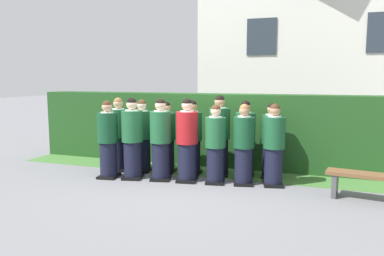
{
  "coord_description": "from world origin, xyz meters",
  "views": [
    {
      "loc": [
        2.56,
        -6.96,
        2.07
      ],
      "look_at": [
        0.0,
        0.3,
        1.05
      ],
      "focal_mm": 34.97,
      "sensor_mm": 36.0,
      "label": 1
    }
  ],
  "objects_px": {
    "student_front_row_2": "(161,141)",
    "student_rear_row_5": "(245,140)",
    "student_front_row_4": "(215,146)",
    "student_rear_row_0": "(119,136)",
    "student_front_row_1": "(132,140)",
    "student_front_row_6": "(274,147)",
    "student_rear_row_3": "(192,139)",
    "student_rear_row_4": "(219,137)",
    "student_rear_row_2": "(166,139)",
    "student_front_row_5": "(244,146)",
    "wooden_bench": "(370,181)",
    "student_front_row_0": "(108,141)",
    "student_rear_row_6": "(271,142)",
    "student_in_red_blazer": "(187,142)",
    "student_rear_row_1": "(142,137)"
  },
  "relations": [
    {
      "from": "student_front_row_4",
      "to": "student_rear_row_6",
      "type": "bearing_deg",
      "value": 38.91
    },
    {
      "from": "student_front_row_2",
      "to": "student_rear_row_3",
      "type": "bearing_deg",
      "value": 53.53
    },
    {
      "from": "student_front_row_2",
      "to": "student_rear_row_6",
      "type": "height_order",
      "value": "student_front_row_2"
    },
    {
      "from": "student_rear_row_0",
      "to": "student_rear_row_1",
      "type": "distance_m",
      "value": 0.55
    },
    {
      "from": "student_front_row_1",
      "to": "student_rear_row_5",
      "type": "relative_size",
      "value": 1.04
    },
    {
      "from": "student_front_row_2",
      "to": "student_rear_row_2",
      "type": "relative_size",
      "value": 1.06
    },
    {
      "from": "student_rear_row_1",
      "to": "student_rear_row_3",
      "type": "height_order",
      "value": "student_rear_row_3"
    },
    {
      "from": "student_front_row_2",
      "to": "student_rear_row_5",
      "type": "bearing_deg",
      "value": 27.76
    },
    {
      "from": "student_rear_row_5",
      "to": "student_rear_row_1",
      "type": "bearing_deg",
      "value": -171.37
    },
    {
      "from": "student_front_row_5",
      "to": "student_rear_row_6",
      "type": "xyz_separation_m",
      "value": [
        0.44,
        0.7,
        -0.01
      ]
    },
    {
      "from": "student_rear_row_2",
      "to": "student_rear_row_1",
      "type": "bearing_deg",
      "value": -171.22
    },
    {
      "from": "student_front_row_0",
      "to": "student_rear_row_5",
      "type": "height_order",
      "value": "student_front_row_0"
    },
    {
      "from": "student_rear_row_4",
      "to": "wooden_bench",
      "type": "bearing_deg",
      "value": -16.68
    },
    {
      "from": "student_front_row_4",
      "to": "student_rear_row_0",
      "type": "distance_m",
      "value": 2.36
    },
    {
      "from": "student_rear_row_1",
      "to": "student_rear_row_0",
      "type": "bearing_deg",
      "value": -171.17
    },
    {
      "from": "student_front_row_4",
      "to": "student_front_row_5",
      "type": "height_order",
      "value": "student_front_row_5"
    },
    {
      "from": "student_rear_row_0",
      "to": "wooden_bench",
      "type": "height_order",
      "value": "student_rear_row_0"
    },
    {
      "from": "student_rear_row_0",
      "to": "student_rear_row_3",
      "type": "relative_size",
      "value": 1.02
    },
    {
      "from": "student_in_red_blazer",
      "to": "student_front_row_5",
      "type": "bearing_deg",
      "value": 7.74
    },
    {
      "from": "student_rear_row_0",
      "to": "student_front_row_5",
      "type": "bearing_deg",
      "value": -3.67
    },
    {
      "from": "student_front_row_2",
      "to": "student_front_row_6",
      "type": "distance_m",
      "value": 2.27
    },
    {
      "from": "student_front_row_1",
      "to": "student_in_red_blazer",
      "type": "relative_size",
      "value": 1.0
    },
    {
      "from": "student_front_row_5",
      "to": "student_front_row_1",
      "type": "bearing_deg",
      "value": -171.74
    },
    {
      "from": "student_front_row_6",
      "to": "student_rear_row_3",
      "type": "relative_size",
      "value": 0.99
    },
    {
      "from": "student_rear_row_2",
      "to": "student_front_row_2",
      "type": "bearing_deg",
      "value": -77.71
    },
    {
      "from": "student_rear_row_4",
      "to": "student_rear_row_5",
      "type": "relative_size",
      "value": 1.07
    },
    {
      "from": "student_rear_row_0",
      "to": "student_rear_row_5",
      "type": "height_order",
      "value": "student_rear_row_0"
    },
    {
      "from": "student_in_red_blazer",
      "to": "student_rear_row_2",
      "type": "bearing_deg",
      "value": 143.17
    },
    {
      "from": "student_front_row_2",
      "to": "student_rear_row_0",
      "type": "height_order",
      "value": "student_front_row_2"
    },
    {
      "from": "student_rear_row_2",
      "to": "student_rear_row_5",
      "type": "bearing_deg",
      "value": 8.58
    },
    {
      "from": "student_front_row_1",
      "to": "student_rear_row_5",
      "type": "bearing_deg",
      "value": 23.42
    },
    {
      "from": "student_front_row_1",
      "to": "student_front_row_5",
      "type": "height_order",
      "value": "student_front_row_1"
    },
    {
      "from": "student_front_row_2",
      "to": "student_in_red_blazer",
      "type": "relative_size",
      "value": 1.0
    },
    {
      "from": "student_front_row_0",
      "to": "student_front_row_1",
      "type": "height_order",
      "value": "student_front_row_1"
    },
    {
      "from": "student_front_row_1",
      "to": "student_front_row_4",
      "type": "height_order",
      "value": "student_front_row_1"
    },
    {
      "from": "student_rear_row_3",
      "to": "wooden_bench",
      "type": "xyz_separation_m",
      "value": [
        3.44,
        -0.74,
        -0.42
      ]
    },
    {
      "from": "student_in_red_blazer",
      "to": "student_front_row_4",
      "type": "bearing_deg",
      "value": 5.57
    },
    {
      "from": "student_rear_row_0",
      "to": "wooden_bench",
      "type": "distance_m",
      "value": 5.17
    },
    {
      "from": "student_front_row_1",
      "to": "student_front_row_2",
      "type": "xyz_separation_m",
      "value": [
        0.59,
        0.11,
        -0.0
      ]
    },
    {
      "from": "student_front_row_4",
      "to": "student_front_row_5",
      "type": "xyz_separation_m",
      "value": [
        0.55,
        0.1,
        0.01
      ]
    },
    {
      "from": "wooden_bench",
      "to": "student_front_row_6",
      "type": "bearing_deg",
      "value": 165.18
    },
    {
      "from": "student_front_row_6",
      "to": "student_rear_row_1",
      "type": "distance_m",
      "value": 2.92
    },
    {
      "from": "student_front_row_2",
      "to": "student_front_row_5",
      "type": "xyz_separation_m",
      "value": [
        1.68,
        0.22,
        -0.04
      ]
    },
    {
      "from": "student_rear_row_4",
      "to": "student_rear_row_3",
      "type": "bearing_deg",
      "value": -168.37
    },
    {
      "from": "student_rear_row_5",
      "to": "student_front_row_4",
      "type": "bearing_deg",
      "value": -122.49
    },
    {
      "from": "student_rear_row_6",
      "to": "student_rear_row_4",
      "type": "bearing_deg",
      "value": -170.87
    },
    {
      "from": "student_rear_row_0",
      "to": "student_rear_row_3",
      "type": "xyz_separation_m",
      "value": [
        1.68,
        0.22,
        -0.02
      ]
    },
    {
      "from": "student_front_row_1",
      "to": "student_front_row_5",
      "type": "distance_m",
      "value": 2.29
    },
    {
      "from": "student_front_row_1",
      "to": "student_rear_row_4",
      "type": "height_order",
      "value": "student_rear_row_4"
    },
    {
      "from": "wooden_bench",
      "to": "student_front_row_5",
      "type": "bearing_deg",
      "value": 171.49
    }
  ]
}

